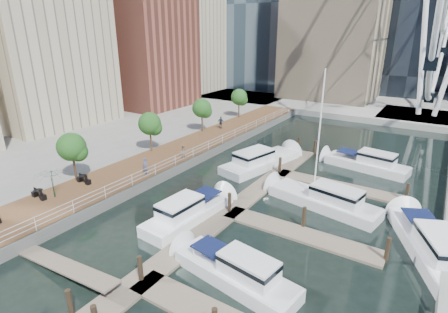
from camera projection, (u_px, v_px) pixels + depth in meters
ground at (131, 249)px, 24.09m from camera, size 520.00×520.00×0.00m
boardwalk at (173, 156)px, 40.36m from camera, size 6.00×60.00×1.00m
seawall at (194, 161)px, 38.84m from camera, size 0.25×60.00×1.00m
land_inland at (40, 124)px, 54.08m from camera, size 48.00×90.00×1.00m
land_far at (386, 79)px, 104.62m from camera, size 200.00×114.00×1.00m
pier at (425, 118)px, 57.95m from camera, size 14.00×12.00×1.00m
railing at (193, 153)px, 38.54m from camera, size 0.10×60.00×1.05m
floating_docks at (295, 214)px, 27.77m from camera, size 16.00×34.00×2.60m
midrise_condos at (103, 36)px, 57.81m from camera, size 19.00×67.00×28.00m
street_trees at (150, 124)px, 39.50m from camera, size 2.60×42.60×4.60m
cafe_tables at (17, 205)px, 27.33m from camera, size 2.50×13.70×0.74m
yacht_foreground at (235, 281)px, 21.03m from camera, size 9.18×3.68×2.15m
pedestrian_near at (145, 167)px, 33.57m from camera, size 0.76×0.65×1.77m
pedestrian_mid at (183, 152)px, 38.07m from camera, size 0.75×0.87×1.54m
pedestrian_far at (221, 122)px, 49.75m from camera, size 1.06×0.50×1.76m
moored_yachts at (310, 208)px, 29.68m from camera, size 23.30×36.35×11.50m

